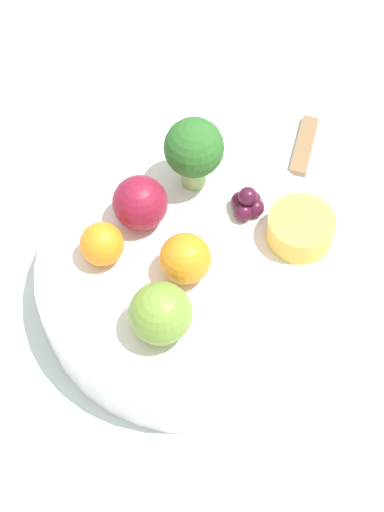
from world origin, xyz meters
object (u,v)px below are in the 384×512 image
Objects in this scene: orange_back at (182,257)px; small_cup at (300,228)px; orange_front at (102,244)px; spoon at (304,145)px; apple_red at (160,313)px; apple_green at (140,203)px; grape_cluster at (248,203)px; broccoli at (194,150)px; bowl at (192,277)px.

small_cup is at bearing 49.13° from orange_back.
orange_front is 0.87× the size of orange_back.
orange_back is 0.21m from spoon.
apple_red reaches higher than spoon.
apple_green is at bearing -157.48° from small_cup.
spoon is at bearing 111.31° from small_cup.
small_cup is at bearing -68.69° from spoon.
grape_cluster is at bearing 177.56° from small_cup.
grape_cluster is at bearing -4.64° from broccoli.
grape_cluster is (0.00, 0.13, -0.01)m from apple_red.
grape_cluster is 0.40× the size of spoon.
broccoli is 1.45× the size of apple_red.
apple_red is at bearing -69.43° from broccoli.
orange_back is at bearing 103.84° from apple_red.
bowl is 3.39× the size of spoon.
grape_cluster is 0.55× the size of small_cup.
grape_cluster is at bearing 88.27° from apple_red.
apple_red is 1.59× the size of grape_cluster.
orange_back is 0.75× the size of small_cup.
broccoli reaches higher than bowl.
orange_front is 0.06m from orange_back.
apple_red reaches higher than apple_green.
spoon is at bearing 68.43° from apple_green.
broccoli is 1.27× the size of small_cup.
orange_front reaches higher than spoon.
bowl is at bearing -133.63° from small_cup.
bowl is 6.21× the size of orange_back.
spoon is (0.05, 0.12, -0.08)m from broccoli.
broccoli is 0.06m from apple_green.
small_cup is (0.05, -0.00, 0.00)m from grape_cluster.
orange_front is 0.16m from small_cup.
grape_cluster is 0.14m from spoon.
broccoli is 0.11m from orange_front.
broccoli reaches higher than apple_red.
orange_front reaches higher than bowl.
orange_back is (-0.01, 0.05, -0.00)m from apple_red.
broccoli is 0.11m from small_cup.
bowl is at bearing -101.38° from grape_cluster.
orange_back is (0.04, -0.08, -0.02)m from broccoli.
apple_green reaches higher than grape_cluster.
spoon is at bearing 71.10° from orange_front.
spoon is (0.01, 0.19, -0.02)m from bowl.
apple_green reaches higher than orange_back.
apple_green reaches higher than orange_front.
bowl reaches higher than spoon.
apple_green is at bearing 154.72° from orange_back.
small_cup reaches higher than spoon.
spoon is at bearing 89.36° from apple_red.
orange_front is at bearing -108.90° from spoon.
apple_green is at bearing 131.05° from apple_red.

